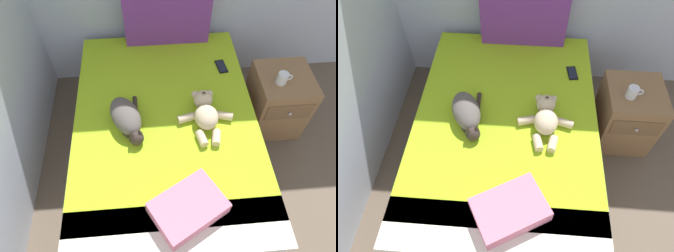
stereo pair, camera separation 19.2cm
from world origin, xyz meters
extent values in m
cube|color=olive|center=(1.05, 3.38, 0.15)|extent=(1.36, 1.93, 0.31)
cube|color=white|center=(1.05, 3.38, 0.41)|extent=(1.32, 1.87, 0.22)
cube|color=#9EC61E|center=(1.05, 3.44, 0.53)|extent=(1.31, 1.73, 0.02)
cube|color=silver|center=(1.05, 2.57, 0.53)|extent=(1.31, 0.31, 0.02)
cube|color=#72338C|center=(1.14, 4.25, 0.80)|extent=(0.71, 0.14, 0.52)
ellipsoid|color=#59514C|center=(0.77, 3.36, 0.62)|extent=(0.30, 0.39, 0.15)
sphere|color=#332823|center=(0.84, 3.18, 0.59)|extent=(0.10, 0.10, 0.10)
cone|color=#332823|center=(0.87, 3.19, 0.65)|extent=(0.04, 0.04, 0.04)
cone|color=#332823|center=(0.82, 3.17, 0.65)|extent=(0.04, 0.04, 0.04)
cylinder|color=#332823|center=(0.84, 3.49, 0.56)|extent=(0.04, 0.16, 0.03)
ellipsoid|color=#332823|center=(0.77, 3.26, 0.57)|extent=(0.09, 0.11, 0.04)
ellipsoid|color=beige|center=(1.33, 3.31, 0.61)|extent=(0.17, 0.20, 0.14)
sphere|color=beige|center=(1.33, 3.46, 0.61)|extent=(0.14, 0.14, 0.14)
sphere|color=tan|center=(1.33, 3.46, 0.66)|extent=(0.05, 0.05, 0.05)
sphere|color=black|center=(1.33, 3.46, 0.68)|extent=(0.02, 0.02, 0.02)
sphere|color=beige|center=(1.28, 3.51, 0.62)|extent=(0.05, 0.05, 0.05)
sphere|color=beige|center=(1.38, 3.51, 0.62)|extent=(0.05, 0.05, 0.05)
cylinder|color=beige|center=(1.20, 3.34, 0.57)|extent=(0.13, 0.09, 0.06)
cylinder|color=beige|center=(1.28, 3.16, 0.57)|extent=(0.08, 0.12, 0.06)
cylinder|color=beige|center=(1.47, 3.34, 0.57)|extent=(0.13, 0.09, 0.06)
cylinder|color=beige|center=(1.38, 3.16, 0.57)|extent=(0.08, 0.12, 0.06)
cube|color=black|center=(1.55, 3.86, 0.55)|extent=(0.09, 0.16, 0.01)
cube|color=black|center=(1.55, 3.86, 0.55)|extent=(0.08, 0.14, 0.00)
cube|color=#D1728C|center=(1.13, 2.68, 0.60)|extent=(0.49, 0.44, 0.11)
cube|color=olive|center=(2.03, 3.67, 0.29)|extent=(0.44, 0.44, 0.58)
cube|color=brown|center=(2.03, 3.45, 0.41)|extent=(0.37, 0.01, 0.16)
sphere|color=#B2B2B7|center=(2.03, 3.43, 0.41)|extent=(0.02, 0.02, 0.02)
cylinder|color=silver|center=(1.96, 3.62, 0.62)|extent=(0.08, 0.08, 0.09)
torus|color=silver|center=(2.01, 3.62, 0.63)|extent=(0.06, 0.01, 0.06)
camera|label=1|loc=(0.96, 2.05, 2.27)|focal=32.38mm
camera|label=2|loc=(1.15, 2.05, 2.27)|focal=32.38mm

